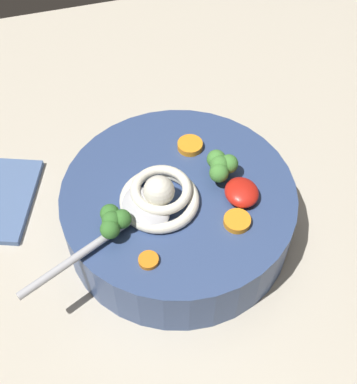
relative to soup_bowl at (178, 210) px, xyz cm
name	(u,v)px	position (x,y,z in cm)	size (l,w,h in cm)	color
table_slab	(182,249)	(-1.64, 0.02, -5.68)	(101.28, 101.28, 4.30)	#BCB29E
soup_bowl	(178,210)	(0.00, 0.00, 0.00)	(25.72, 25.72, 6.83)	#334775
noodle_pile	(160,195)	(-0.73, 2.24, 4.47)	(9.30, 9.12, 3.74)	silver
soup_spoon	(135,217)	(-2.49, 5.34, 4.10)	(10.35, 17.03, 1.60)	#B7B7BC
chili_sauce_dollop	(242,192)	(-2.57, -6.20, 4.20)	(3.99, 3.59, 1.79)	red
broccoli_floret_rear	(221,165)	(0.69, -4.92, 5.33)	(4.09, 3.52, 3.23)	#7A9E60
broccoli_floret_beside_noodles	(113,221)	(-3.13, 7.62, 5.23)	(3.88, 3.34, 3.07)	#7A9E60
carrot_slice_right	(149,260)	(-7.48, 5.20, 3.57)	(2.01, 2.01, 0.54)	orange
carrot_slice_beside_chili	(237,221)	(-5.58, -4.64, 3.67)	(2.81, 2.81, 0.74)	orange
carrot_slice_extra_a	(190,145)	(5.86, -3.07, 3.69)	(2.90, 2.90, 0.78)	orange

